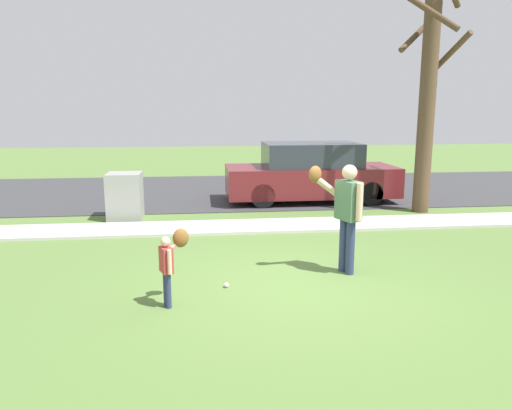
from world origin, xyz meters
TOP-DOWN VIEW (x-y plane):
  - ground_plane at (0.00, 3.50)m, footprint 48.00×48.00m
  - sidewalk_strip at (0.00, 3.60)m, footprint 36.00×1.20m
  - road_surface at (0.00, 8.60)m, footprint 36.00×6.80m
  - person_adult at (0.86, 0.45)m, footprint 0.84×0.58m
  - person_child at (-1.78, -0.55)m, footprint 0.42×0.49m
  - baseball at (-1.03, 0.00)m, footprint 0.07×0.07m
  - utility_cabinet at (-3.16, 4.82)m, footprint 0.79×0.79m
  - street_tree_near at (4.16, 4.81)m, footprint 1.85×1.89m
  - parked_suv_maroon at (1.68, 6.50)m, footprint 4.70×1.90m

SIDE VIEW (x-z plane):
  - ground_plane at x=0.00m, z-range 0.00..0.00m
  - road_surface at x=0.00m, z-range 0.00..0.02m
  - sidewalk_strip at x=0.00m, z-range 0.00..0.06m
  - baseball at x=-1.03m, z-range 0.00..0.07m
  - utility_cabinet at x=-3.16m, z-range 0.00..1.09m
  - person_child at x=-1.78m, z-range 0.15..1.16m
  - parked_suv_maroon at x=1.68m, z-range -0.02..1.60m
  - person_adult at x=0.86m, z-range 0.20..1.93m
  - street_tree_near at x=4.16m, z-range 0.17..6.09m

